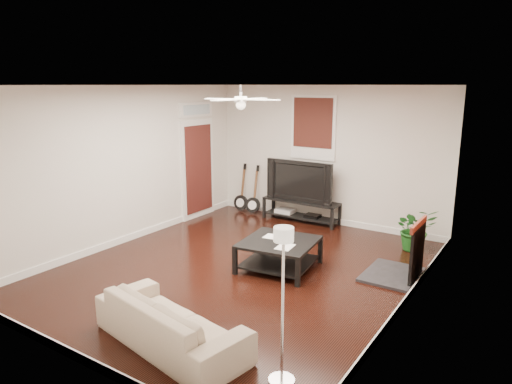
% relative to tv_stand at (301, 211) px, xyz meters
% --- Properties ---
extents(room, '(5.01, 6.01, 2.81)m').
position_rel_tv_stand_xyz_m(room, '(0.43, -2.78, 1.17)').
color(room, black).
rests_on(room, ground).
extents(brick_accent, '(0.02, 2.20, 2.80)m').
position_rel_tv_stand_xyz_m(brick_accent, '(2.92, -1.78, 1.17)').
color(brick_accent, '#B25139').
rests_on(brick_accent, floor).
extents(fireplace, '(0.80, 1.10, 0.92)m').
position_rel_tv_stand_xyz_m(fireplace, '(2.63, -1.78, 0.23)').
color(fireplace, black).
rests_on(fireplace, floor).
extents(window_back, '(1.00, 0.06, 1.30)m').
position_rel_tv_stand_xyz_m(window_back, '(0.13, 0.19, 1.72)').
color(window_back, '#38170F').
rests_on(window_back, wall_back).
extents(door_left, '(0.08, 1.00, 2.50)m').
position_rel_tv_stand_xyz_m(door_left, '(-2.03, -0.88, 1.02)').
color(door_left, white).
rests_on(door_left, wall_left).
extents(tv_stand, '(1.64, 0.44, 0.46)m').
position_rel_tv_stand_xyz_m(tv_stand, '(0.00, 0.00, 0.00)').
color(tv_stand, black).
rests_on(tv_stand, floor).
extents(tv, '(1.47, 0.19, 0.85)m').
position_rel_tv_stand_xyz_m(tv, '(-0.00, 0.02, 0.65)').
color(tv, black).
rests_on(tv, tv_stand).
extents(coffee_table, '(1.21, 1.21, 0.45)m').
position_rel_tv_stand_xyz_m(coffee_table, '(0.91, -2.46, -0.00)').
color(coffee_table, black).
rests_on(coffee_table, floor).
extents(sofa, '(2.03, 1.09, 0.56)m').
position_rel_tv_stand_xyz_m(sofa, '(1.03, -5.00, 0.05)').
color(sofa, '#B8A98A').
rests_on(sofa, floor).
extents(floor_lamp, '(0.30, 0.30, 1.57)m').
position_rel_tv_stand_xyz_m(floor_lamp, '(2.38, -4.90, 0.56)').
color(floor_lamp, white).
rests_on(floor_lamp, floor).
extents(potted_plant, '(0.91, 0.89, 0.76)m').
position_rel_tv_stand_xyz_m(potted_plant, '(2.46, -0.46, 0.15)').
color(potted_plant, '#18551A').
rests_on(potted_plant, floor).
extents(guitar_left, '(0.36, 0.27, 1.09)m').
position_rel_tv_stand_xyz_m(guitar_left, '(-1.52, -0.03, 0.31)').
color(guitar_left, black).
rests_on(guitar_left, floor).
extents(guitar_right, '(0.38, 0.30, 1.09)m').
position_rel_tv_stand_xyz_m(guitar_right, '(-1.17, -0.06, 0.31)').
color(guitar_right, black).
rests_on(guitar_right, floor).
extents(ceiling_fan, '(1.24, 1.24, 0.32)m').
position_rel_tv_stand_xyz_m(ceiling_fan, '(0.43, -2.78, 2.37)').
color(ceiling_fan, white).
rests_on(ceiling_fan, ceiling).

